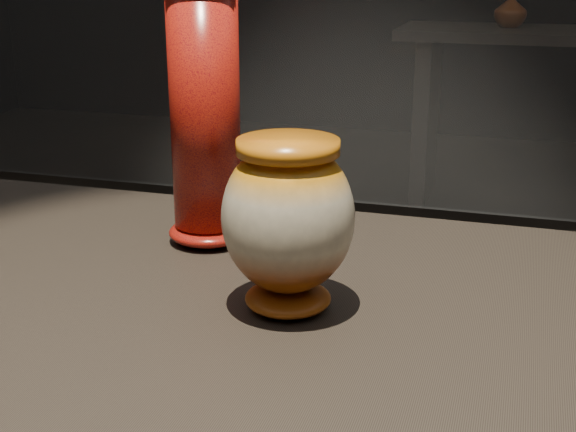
% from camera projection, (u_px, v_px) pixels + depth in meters
% --- Properties ---
extents(main_vase, '(0.19, 0.19, 0.20)m').
position_uv_depth(main_vase, '(288.00, 219.00, 0.87)').
color(main_vase, '#78320A').
rests_on(main_vase, display_plinth).
extents(tall_vase, '(0.13, 0.13, 0.35)m').
position_uv_depth(tall_vase, '(205.00, 121.00, 1.05)').
color(tall_vase, red).
rests_on(tall_vase, display_plinth).
extents(back_vase_left, '(0.22, 0.22, 0.17)m').
position_uv_depth(back_vase_left, '(511.00, 10.00, 4.01)').
color(back_vase_left, '#8B3C14').
rests_on(back_vase_left, back_shelf).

